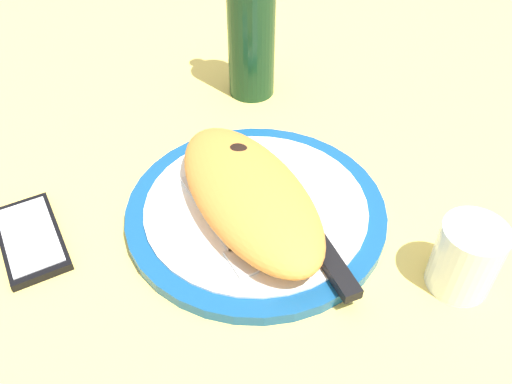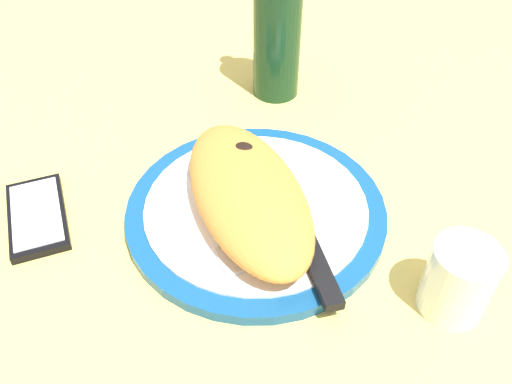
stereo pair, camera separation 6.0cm
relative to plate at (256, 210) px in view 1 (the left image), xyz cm
name	(u,v)px [view 1 (the left image)]	position (x,y,z in cm)	size (l,w,h in cm)	color
ground_plane	(256,223)	(0.00, 0.00, -2.34)	(150.00, 150.00, 3.00)	#EACC60
plate	(256,210)	(0.00, 0.00, 0.00)	(30.42, 30.42, 1.74)	navy
calzone	(249,194)	(0.75, -0.97, 3.54)	(27.83, 17.22, 5.25)	orange
fork	(220,231)	(3.24, -4.91, 1.11)	(17.16, 5.84, 0.40)	silver
knife	(319,244)	(8.01, 4.88, 1.40)	(21.71, 4.85, 1.20)	silver
smartphone	(31,238)	(-2.21, -25.59, -0.27)	(13.79, 9.31, 1.16)	black
water_glass	(465,261)	(14.72, 17.96, 2.64)	(6.55, 6.55, 8.07)	silver
wine_bottle	(251,19)	(-26.22, 5.99, 10.97)	(6.92, 6.92, 29.05)	#14381E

